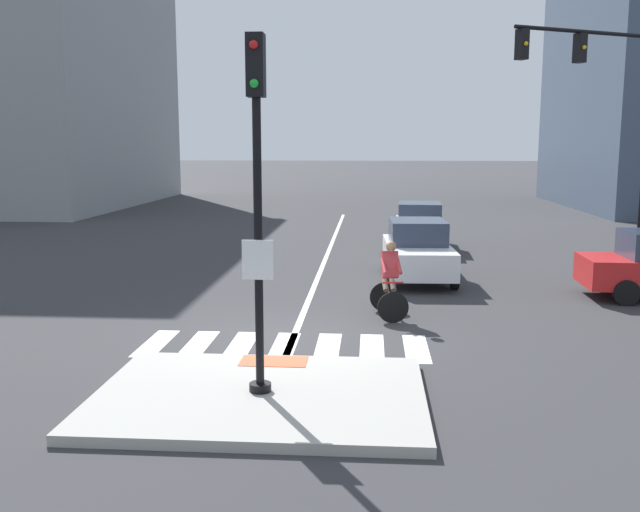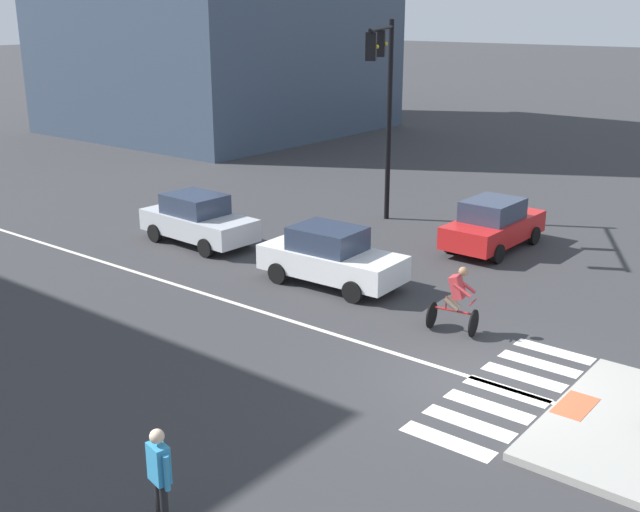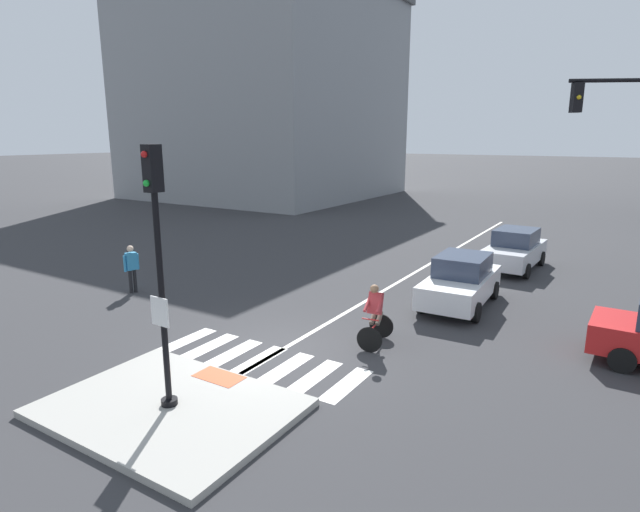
% 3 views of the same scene
% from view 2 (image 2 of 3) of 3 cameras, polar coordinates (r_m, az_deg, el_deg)
% --- Properties ---
extents(ground_plane, '(300.00, 300.00, 0.00)m').
position_cam_2_polar(ground_plane, '(16.61, 11.65, -9.10)').
color(ground_plane, '#333335').
extents(tactile_pad_front, '(1.10, 0.60, 0.01)m').
position_cam_2_polar(tactile_pad_front, '(15.87, 18.27, -10.39)').
color(tactile_pad_front, '#DB5B38').
rests_on(tactile_pad_front, traffic_island).
extents(crosswalk_stripe_a, '(0.44, 1.80, 0.01)m').
position_cam_2_polar(crosswalk_stripe_a, '(14.46, 9.35, -13.28)').
color(crosswalk_stripe_a, silver).
rests_on(crosswalk_stripe_a, ground).
extents(crosswalk_stripe_b, '(0.44, 1.80, 0.01)m').
position_cam_2_polar(crosswalk_stripe_b, '(15.08, 10.89, -11.96)').
color(crosswalk_stripe_b, silver).
rests_on(crosswalk_stripe_b, ground).
extents(crosswalk_stripe_c, '(0.44, 1.80, 0.01)m').
position_cam_2_polar(crosswalk_stripe_c, '(15.73, 12.30, -10.75)').
color(crosswalk_stripe_c, silver).
rests_on(crosswalk_stripe_c, ground).
extents(crosswalk_stripe_d, '(0.44, 1.80, 0.01)m').
position_cam_2_polar(crosswalk_stripe_d, '(16.38, 13.58, -9.62)').
color(crosswalk_stripe_d, silver).
rests_on(crosswalk_stripe_d, ground).
extents(crosswalk_stripe_e, '(0.44, 1.80, 0.01)m').
position_cam_2_polar(crosswalk_stripe_e, '(17.05, 14.76, -8.58)').
color(crosswalk_stripe_e, silver).
rests_on(crosswalk_stripe_e, ground).
extents(crosswalk_stripe_f, '(0.44, 1.80, 0.01)m').
position_cam_2_polar(crosswalk_stripe_f, '(17.73, 15.84, -7.62)').
color(crosswalk_stripe_f, silver).
rests_on(crosswalk_stripe_f, ground).
extents(crosswalk_stripe_g, '(0.44, 1.80, 0.01)m').
position_cam_2_polar(crosswalk_stripe_g, '(18.43, 16.84, -6.72)').
color(crosswalk_stripe_g, silver).
rests_on(crosswalk_stripe_g, ground).
extents(lane_centre_line, '(0.14, 28.00, 0.01)m').
position_cam_2_polar(lane_centre_line, '(22.51, -11.45, -1.79)').
color(lane_centre_line, silver).
rests_on(lane_centre_line, ground).
extents(traffic_light_mast, '(4.55, 2.38, 7.05)m').
position_cam_2_polar(traffic_light_mast, '(26.39, 4.76, 12.19)').
color(traffic_light_mast, black).
rests_on(traffic_light_mast, ground).
extents(car_silver_eastbound_far, '(1.99, 4.18, 1.64)m').
position_cam_2_polar(car_silver_eastbound_far, '(25.67, -8.97, 2.66)').
color(car_silver_eastbound_far, silver).
rests_on(car_silver_eastbound_far, ground).
extents(car_red_cross_right, '(4.13, 1.91, 1.64)m').
position_cam_2_polar(car_red_cross_right, '(25.38, 12.62, 2.27)').
color(car_red_cross_right, red).
rests_on(car_red_cross_right, ground).
extents(car_white_eastbound_mid, '(1.96, 4.16, 1.64)m').
position_cam_2_polar(car_white_eastbound_mid, '(21.56, 0.80, -0.04)').
color(car_white_eastbound_mid, white).
rests_on(car_white_eastbound_mid, ground).
extents(cyclist, '(0.82, 1.18, 1.68)m').
position_cam_2_polar(cyclist, '(18.59, 9.98, -3.09)').
color(cyclist, black).
rests_on(cyclist, ground).
extents(pedestrian_at_curb_left, '(0.29, 0.54, 1.67)m').
position_cam_2_polar(pedestrian_at_curb_left, '(11.92, -11.73, -15.25)').
color(pedestrian_at_curb_left, black).
rests_on(pedestrian_at_curb_left, ground).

